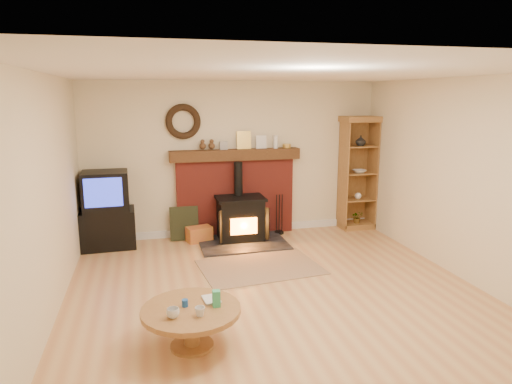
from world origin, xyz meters
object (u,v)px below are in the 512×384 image
object	(u,v)px
tv_unit	(107,211)
coffee_table	(191,315)
wood_stove	(241,220)
curio_cabinet	(357,173)

from	to	relation	value
tv_unit	coffee_table	world-z (taller)	tv_unit
wood_stove	tv_unit	bearing A→B (deg)	174.72
tv_unit	curio_cabinet	bearing A→B (deg)	1.16
tv_unit	curio_cabinet	size ratio (longest dim) A/B	0.61
wood_stove	curio_cabinet	world-z (taller)	curio_cabinet
wood_stove	tv_unit	xyz separation A→B (m)	(-2.10, 0.19, 0.22)
tv_unit	wood_stove	bearing A→B (deg)	-5.28
tv_unit	coffee_table	xyz separation A→B (m)	(0.97, -3.29, -0.26)
curio_cabinet	tv_unit	bearing A→B (deg)	-178.84
wood_stove	coffee_table	xyz separation A→B (m)	(-1.13, -3.10, -0.03)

